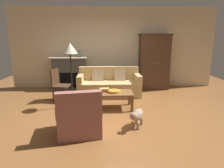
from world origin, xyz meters
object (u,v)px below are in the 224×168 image
coffee_table (111,94)px  book_stack (104,90)px  armchair_near_left (79,118)px  mantel_vase_terracotta (68,52)px  fireplace (69,73)px  armoire (154,62)px  side_chair_wooden (59,83)px  floor_lamp (70,52)px  dog (137,116)px  couch (109,85)px  mantel_vase_jade (79,54)px  fruit_bowl (114,91)px

coffee_table → book_stack: bearing=154.2°
book_stack → armchair_near_left: 1.49m
mantel_vase_terracotta → armchair_near_left: bearing=-77.2°
fireplace → armoire: size_ratio=0.67×
armoire → side_chair_wooden: bearing=-157.2°
book_stack → floor_lamp: 1.26m
coffee_table → floor_lamp: (-0.98, 0.12, 1.05)m
book_stack → dog: 1.37m
couch → side_chair_wooden: side_chair_wooden is taller
mantel_vase_terracotta → floor_lamp: 1.95m
coffee_table → mantel_vase_jade: size_ratio=4.87×
armoire → fruit_bowl: size_ratio=5.74×
floor_lamp → fireplace: bearing=101.8°
mantel_vase_jade → side_chair_wooden: mantel_vase_jade is taller
couch → floor_lamp: bearing=-131.8°
side_chair_wooden → floor_lamp: floor_lamp is taller
fireplace → book_stack: (1.22, -1.97, -0.11)m
armoire → dog: (-1.08, -3.08, -0.70)m
fireplace → armoire: 2.98m
armoire → dog: size_ratio=3.62×
mantel_vase_terracotta → mantel_vase_jade: 0.38m
mantel_vase_jade → coffee_table: bearing=-63.6°
fruit_bowl → mantel_vase_terracotta: 2.64m
couch → book_stack: bearing=-97.6°
mantel_vase_jade → dog: mantel_vase_jade is taller
side_chair_wooden → floor_lamp: bearing=-51.3°
coffee_table → mantel_vase_jade: (-1.00, 2.03, 0.87)m
armchair_near_left → book_stack: bearing=71.9°
couch → floor_lamp: size_ratio=1.18×
fruit_bowl → book_stack: 0.26m
floor_lamp → dog: floor_lamp is taller
fruit_bowl → floor_lamp: (-1.07, 0.12, 0.97)m
coffee_table → mantel_vase_terracotta: 2.62m
armchair_near_left → dog: bearing=11.4°
couch → mantel_vase_terracotta: (-1.37, 0.82, 0.96)m
armchair_near_left → side_chair_wooden: side_chair_wooden is taller
fireplace → armchair_near_left: 3.47m
couch → armchair_near_left: armchair_near_left is taller
coffee_table → floor_lamp: size_ratio=0.67×
mantel_vase_jade → dog: 3.61m
fireplace → mantel_vase_jade: (0.38, -0.02, 0.66)m
armoire → coffee_table: bearing=-128.5°
book_stack → armchair_near_left: (-0.46, -1.41, -0.15)m
mantel_vase_jade → armchair_near_left: 3.50m
dog → side_chair_wooden: bearing=136.9°
book_stack → side_chair_wooden: size_ratio=0.29×
book_stack → armoire: bearing=47.6°
fireplace → floor_lamp: 2.14m
couch → book_stack: size_ratio=7.43×
fireplace → armchair_near_left: bearing=-77.3°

